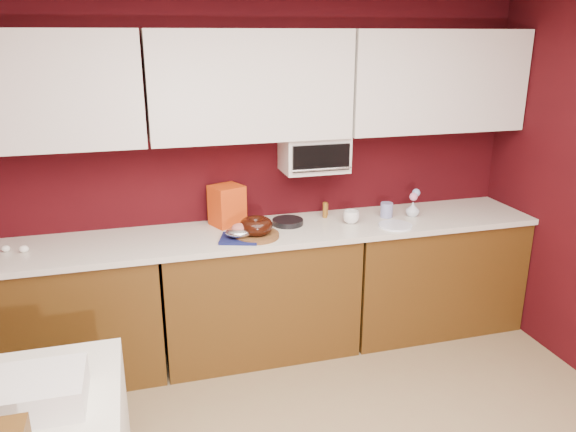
% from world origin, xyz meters
% --- Properties ---
extents(wall_back, '(4.00, 0.02, 2.50)m').
position_xyz_m(wall_back, '(0.00, 2.25, 1.25)').
color(wall_back, '#39070B').
rests_on(wall_back, floor).
extents(base_cabinet_left, '(1.31, 0.58, 0.86)m').
position_xyz_m(base_cabinet_left, '(-1.33, 1.94, 0.43)').
color(base_cabinet_left, '#513310').
rests_on(base_cabinet_left, floor).
extents(base_cabinet_center, '(1.31, 0.58, 0.86)m').
position_xyz_m(base_cabinet_center, '(0.00, 1.94, 0.43)').
color(base_cabinet_center, '#513310').
rests_on(base_cabinet_center, floor).
extents(base_cabinet_right, '(1.31, 0.58, 0.86)m').
position_xyz_m(base_cabinet_right, '(1.33, 1.94, 0.43)').
color(base_cabinet_right, '#513310').
rests_on(base_cabinet_right, floor).
extents(countertop, '(4.00, 0.62, 0.04)m').
position_xyz_m(countertop, '(0.00, 1.94, 0.88)').
color(countertop, silver).
rests_on(countertop, base_cabinet_center).
extents(upper_cabinet_left, '(1.31, 0.33, 0.70)m').
position_xyz_m(upper_cabinet_left, '(-1.33, 2.08, 1.85)').
color(upper_cabinet_left, white).
rests_on(upper_cabinet_left, wall_back).
extents(upper_cabinet_center, '(1.31, 0.33, 0.70)m').
position_xyz_m(upper_cabinet_center, '(0.00, 2.08, 1.85)').
color(upper_cabinet_center, white).
rests_on(upper_cabinet_center, wall_back).
extents(upper_cabinet_right, '(1.31, 0.33, 0.70)m').
position_xyz_m(upper_cabinet_right, '(1.33, 2.08, 1.85)').
color(upper_cabinet_right, white).
rests_on(upper_cabinet_right, wall_back).
extents(toaster_oven, '(0.45, 0.30, 0.25)m').
position_xyz_m(toaster_oven, '(0.45, 2.10, 1.38)').
color(toaster_oven, white).
rests_on(toaster_oven, upper_cabinet_center).
extents(toaster_oven_door, '(0.40, 0.02, 0.18)m').
position_xyz_m(toaster_oven_door, '(0.45, 1.94, 1.38)').
color(toaster_oven_door, black).
rests_on(toaster_oven_door, toaster_oven).
extents(toaster_oven_handle, '(0.42, 0.02, 0.02)m').
position_xyz_m(toaster_oven_handle, '(0.45, 1.93, 1.30)').
color(toaster_oven_handle, silver).
rests_on(toaster_oven_handle, toaster_oven).
extents(cake_base, '(0.36, 0.36, 0.03)m').
position_xyz_m(cake_base, '(-0.03, 1.82, 0.91)').
color(cake_base, brown).
rests_on(cake_base, countertop).
extents(bundt_cake, '(0.28, 0.28, 0.09)m').
position_xyz_m(bundt_cake, '(-0.03, 1.82, 0.98)').
color(bundt_cake, black).
rests_on(bundt_cake, cake_base).
extents(navy_towel, '(0.30, 0.27, 0.02)m').
position_xyz_m(navy_towel, '(-0.15, 1.80, 0.91)').
color(navy_towel, '#14194C').
rests_on(navy_towel, countertop).
extents(foil_ham_nest, '(0.22, 0.21, 0.07)m').
position_xyz_m(foil_ham_nest, '(-0.15, 1.80, 0.96)').
color(foil_ham_nest, silver).
rests_on(foil_ham_nest, navy_towel).
extents(roasted_ham, '(0.13, 0.12, 0.07)m').
position_xyz_m(roasted_ham, '(-0.15, 1.80, 0.98)').
color(roasted_ham, '#C06558').
rests_on(roasted_ham, foil_ham_nest).
extents(pandoro_box, '(0.26, 0.25, 0.28)m').
position_xyz_m(pandoro_box, '(-0.17, 2.12, 1.04)').
color(pandoro_box, red).
rests_on(pandoro_box, countertop).
extents(dark_pan, '(0.28, 0.28, 0.04)m').
position_xyz_m(dark_pan, '(0.23, 2.01, 0.92)').
color(dark_pan, black).
rests_on(dark_pan, countertop).
extents(coffee_mug, '(0.14, 0.14, 0.11)m').
position_xyz_m(coffee_mug, '(0.67, 1.92, 0.95)').
color(coffee_mug, white).
rests_on(coffee_mug, countertop).
extents(blue_jar, '(0.09, 0.09, 0.11)m').
position_xyz_m(blue_jar, '(0.97, 1.98, 0.95)').
color(blue_jar, navy).
rests_on(blue_jar, countertop).
extents(flower_vase, '(0.09, 0.09, 0.12)m').
position_xyz_m(flower_vase, '(1.16, 1.95, 0.96)').
color(flower_vase, silver).
rests_on(flower_vase, countertop).
extents(flower_pink, '(0.06, 0.06, 0.06)m').
position_xyz_m(flower_pink, '(1.16, 1.95, 1.05)').
color(flower_pink, pink).
rests_on(flower_pink, flower_vase).
extents(flower_blue, '(0.06, 0.06, 0.06)m').
position_xyz_m(flower_blue, '(1.19, 1.97, 1.07)').
color(flower_blue, '#88A0DA').
rests_on(flower_blue, flower_vase).
extents(china_plate, '(0.25, 0.25, 0.01)m').
position_xyz_m(china_plate, '(0.94, 1.77, 0.91)').
color(china_plate, white).
rests_on(china_plate, countertop).
extents(amber_bottle, '(0.04, 0.04, 0.09)m').
position_xyz_m(amber_bottle, '(0.56, 2.14, 0.95)').
color(amber_bottle, brown).
rests_on(amber_bottle, countertop).
extents(egg_left, '(0.07, 0.06, 0.04)m').
position_xyz_m(egg_left, '(-1.46, 1.94, 0.92)').
color(egg_left, white).
rests_on(egg_left, countertop).
extents(egg_right, '(0.05, 0.04, 0.04)m').
position_xyz_m(egg_right, '(-1.56, 1.98, 0.92)').
color(egg_right, white).
rests_on(egg_right, countertop).
extents(newspaper_stack, '(0.37, 0.31, 0.13)m').
position_xyz_m(newspaper_stack, '(-1.21, 0.53, 0.81)').
color(newspaper_stack, white).
rests_on(newspaper_stack, dining_table).
extents(amber_bottle_tall, '(0.04, 0.04, 0.11)m').
position_xyz_m(amber_bottle_tall, '(0.54, 2.09, 0.96)').
color(amber_bottle_tall, brown).
rests_on(amber_bottle_tall, countertop).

